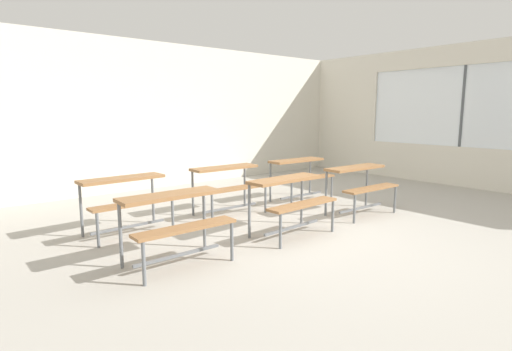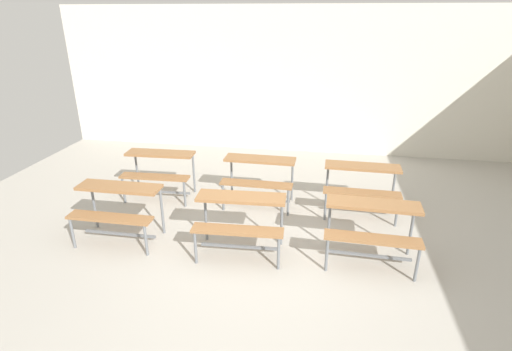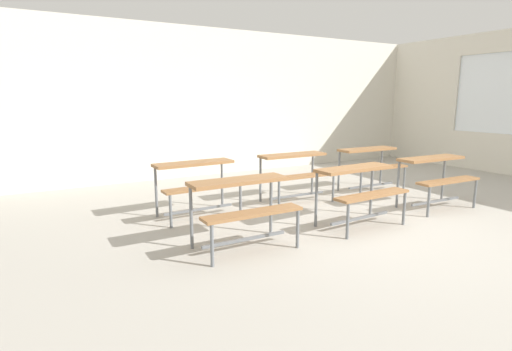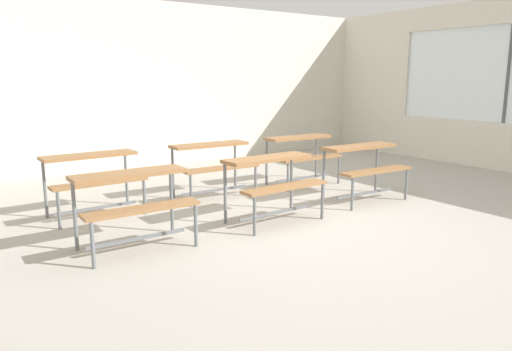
{
  "view_description": "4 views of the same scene",
  "coord_description": "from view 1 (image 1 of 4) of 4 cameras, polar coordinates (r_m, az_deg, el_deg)",
  "views": [
    {
      "loc": [
        -3.8,
        -3.3,
        1.6
      ],
      "look_at": [
        -0.26,
        0.99,
        0.7
      ],
      "focal_mm": 28.0,
      "sensor_mm": 36.0,
      "label": 1
    },
    {
      "loc": [
        0.68,
        -3.86,
        2.82
      ],
      "look_at": [
        -0.26,
        1.64,
        0.52
      ],
      "focal_mm": 27.59,
      "sensor_mm": 36.0,
      "label": 2
    },
    {
      "loc": [
        -3.8,
        -3.3,
        1.6
      ],
      "look_at": [
        -1.07,
        1.49,
        0.53
      ],
      "focal_mm": 28.0,
      "sensor_mm": 36.0,
      "label": 3
    },
    {
      "loc": [
        -3.46,
        -4.0,
        1.63
      ],
      "look_at": [
        0.12,
        1.17,
        0.35
      ],
      "focal_mm": 33.69,
      "sensor_mm": 36.0,
      "label": 4
    }
  ],
  "objects": [
    {
      "name": "desk_bench_r0c0",
      "position": [
        4.25,
        -11.4,
        -5.12
      ],
      "size": [
        1.1,
        0.59,
        0.74
      ],
      "rotation": [
        0.0,
        0.0,
        -0.0
      ],
      "color": "olive",
      "rests_on": "ground"
    },
    {
      "name": "desk_bench_r0c1",
      "position": [
        5.18,
        5.02,
        -2.4
      ],
      "size": [
        1.13,
        0.64,
        0.74
      ],
      "rotation": [
        0.0,
        0.0,
        0.05
      ],
      "color": "olive",
      "rests_on": "ground"
    },
    {
      "name": "wall_back",
      "position": [
        8.68,
        -13.71,
        8.25
      ],
      "size": [
        10.0,
        0.12,
        3.0
      ],
      "primitive_type": "cube",
      "color": "silver",
      "rests_on": "ground"
    },
    {
      "name": "desk_bench_r0c2",
      "position": [
        6.42,
        14.69,
        -0.42
      ],
      "size": [
        1.12,
        0.63,
        0.74
      ],
      "rotation": [
        0.0,
        0.0,
        -0.03
      ],
      "color": "olive",
      "rests_on": "ground"
    },
    {
      "name": "desk_bench_r1c1",
      "position": [
        6.24,
        -3.94,
        -0.42
      ],
      "size": [
        1.11,
        0.61,
        0.74
      ],
      "rotation": [
        0.0,
        0.0,
        -0.02
      ],
      "color": "olive",
      "rests_on": "ground"
    },
    {
      "name": "ground",
      "position": [
        5.29,
        9.14,
        -8.84
      ],
      "size": [
        10.0,
        9.0,
        0.05
      ],
      "primitive_type": "cube",
      "color": "#ADA89E"
    },
    {
      "name": "wall_right",
      "position": [
        9.35,
        30.91,
        6.94
      ],
      "size": [
        0.12,
        9.0,
        3.0
      ],
      "color": "silver",
      "rests_on": "ground"
    },
    {
      "name": "desk_bench_r1c0",
      "position": [
        5.47,
        -18.06,
        -2.21
      ],
      "size": [
        1.12,
        0.63,
        0.74
      ],
      "rotation": [
        0.0,
        0.0,
        0.04
      ],
      "color": "olive",
      "rests_on": "ground"
    },
    {
      "name": "desk_bench_r1c2",
      "position": [
        7.2,
        6.4,
        0.84
      ],
      "size": [
        1.11,
        0.62,
        0.74
      ],
      "rotation": [
        0.0,
        0.0,
        -0.02
      ],
      "color": "olive",
      "rests_on": "ground"
    }
  ]
}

